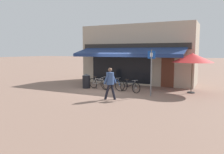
{
  "coord_description": "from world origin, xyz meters",
  "views": [
    {
      "loc": [
        6.63,
        -12.7,
        2.57
      ],
      "look_at": [
        0.97,
        -1.15,
        1.05
      ],
      "focal_mm": 35.0,
      "sensor_mm": 36.0,
      "label": 1
    }
  ],
  "objects_px": {
    "bicycle_silver": "(99,84)",
    "parking_sign": "(151,68)",
    "bicycle_black": "(130,86)",
    "litter_bin": "(86,81)",
    "bicycle_blue": "(113,85)",
    "pedestrian_adult": "(110,80)",
    "cafe_parasol": "(192,58)"
  },
  "relations": [
    {
      "from": "bicycle_blue",
      "to": "litter_bin",
      "type": "bearing_deg",
      "value": -172.47
    },
    {
      "from": "pedestrian_adult",
      "to": "bicycle_black",
      "type": "bearing_deg",
      "value": -87.46
    },
    {
      "from": "bicycle_blue",
      "to": "pedestrian_adult",
      "type": "distance_m",
      "value": 2.77
    },
    {
      "from": "bicycle_silver",
      "to": "bicycle_blue",
      "type": "bearing_deg",
      "value": 12.41
    },
    {
      "from": "bicycle_black",
      "to": "litter_bin",
      "type": "distance_m",
      "value": 3.27
    },
    {
      "from": "pedestrian_adult",
      "to": "parking_sign",
      "type": "relative_size",
      "value": 0.65
    },
    {
      "from": "bicycle_black",
      "to": "bicycle_silver",
      "type": "bearing_deg",
      "value": -160.48
    },
    {
      "from": "bicycle_black",
      "to": "litter_bin",
      "type": "relative_size",
      "value": 1.65
    },
    {
      "from": "litter_bin",
      "to": "bicycle_black",
      "type": "bearing_deg",
      "value": -1.03
    },
    {
      "from": "pedestrian_adult",
      "to": "cafe_parasol",
      "type": "xyz_separation_m",
      "value": [
        3.69,
        3.84,
        1.14
      ]
    },
    {
      "from": "bicycle_blue",
      "to": "bicycle_black",
      "type": "height_order",
      "value": "bicycle_blue"
    },
    {
      "from": "bicycle_blue",
      "to": "litter_bin",
      "type": "xyz_separation_m",
      "value": [
        -2.08,
        0.01,
        0.11
      ]
    },
    {
      "from": "parking_sign",
      "to": "cafe_parasol",
      "type": "bearing_deg",
      "value": 45.75
    },
    {
      "from": "bicycle_blue",
      "to": "bicycle_black",
      "type": "distance_m",
      "value": 1.19
    },
    {
      "from": "bicycle_blue",
      "to": "parking_sign",
      "type": "relative_size",
      "value": 0.65
    },
    {
      "from": "cafe_parasol",
      "to": "bicycle_blue",
      "type": "bearing_deg",
      "value": -164.13
    },
    {
      "from": "bicycle_silver",
      "to": "cafe_parasol",
      "type": "height_order",
      "value": "cafe_parasol"
    },
    {
      "from": "pedestrian_adult",
      "to": "litter_bin",
      "type": "bearing_deg",
      "value": -32.56
    },
    {
      "from": "bicycle_silver",
      "to": "pedestrian_adult",
      "type": "distance_m",
      "value": 3.36
    },
    {
      "from": "bicycle_silver",
      "to": "parking_sign",
      "type": "xyz_separation_m",
      "value": [
        3.84,
        -0.71,
        1.23
      ]
    },
    {
      "from": "pedestrian_adult",
      "to": "cafe_parasol",
      "type": "height_order",
      "value": "cafe_parasol"
    },
    {
      "from": "bicycle_blue",
      "to": "pedestrian_adult",
      "type": "bearing_deg",
      "value": -59.96
    },
    {
      "from": "litter_bin",
      "to": "parking_sign",
      "type": "relative_size",
      "value": 0.38
    },
    {
      "from": "bicycle_silver",
      "to": "bicycle_black",
      "type": "xyz_separation_m",
      "value": [
        2.29,
        -0.08,
        -0.03
      ]
    },
    {
      "from": "bicycle_silver",
      "to": "litter_bin",
      "type": "height_order",
      "value": "litter_bin"
    },
    {
      "from": "bicycle_blue",
      "to": "bicycle_black",
      "type": "xyz_separation_m",
      "value": [
        1.18,
        -0.05,
        -0.03
      ]
    },
    {
      "from": "litter_bin",
      "to": "cafe_parasol",
      "type": "bearing_deg",
      "value": 11.11
    },
    {
      "from": "bicycle_black",
      "to": "pedestrian_adult",
      "type": "bearing_deg",
      "value": -72.27
    },
    {
      "from": "bicycle_black",
      "to": "bicycle_blue",
      "type": "bearing_deg",
      "value": -161.12
    },
    {
      "from": "bicycle_silver",
      "to": "cafe_parasol",
      "type": "distance_m",
      "value": 6.23
    },
    {
      "from": "bicycle_black",
      "to": "pedestrian_adult",
      "type": "xyz_separation_m",
      "value": [
        -0.16,
        -2.44,
        0.67
      ]
    },
    {
      "from": "bicycle_silver",
      "to": "parking_sign",
      "type": "relative_size",
      "value": 0.68
    }
  ]
}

